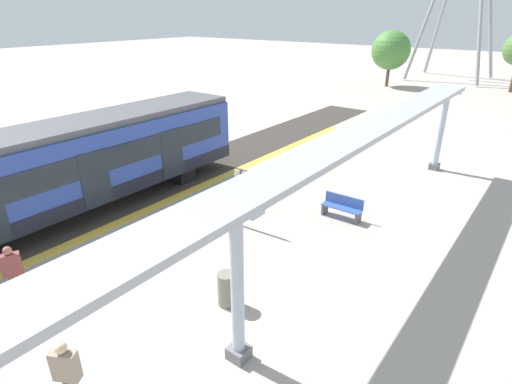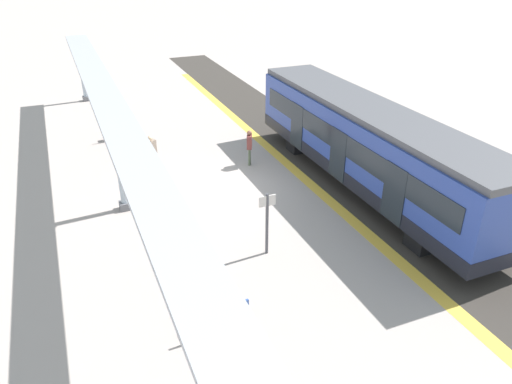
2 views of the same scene
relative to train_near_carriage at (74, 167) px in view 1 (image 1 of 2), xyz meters
The scene contains 13 objects.
ground_plane 6.35m from the train_near_carriage, 19.88° to the right, with size 176.00×176.00×0.00m, color #AEA199.
tactile_edge_strip 3.31m from the train_near_carriage, 48.39° to the right, with size 0.48×38.57×0.01m, color gold.
trackbed 2.76m from the train_near_carriage, 90.16° to the right, with size 3.20×50.57×0.01m, color #38332D.
train_near_carriage is the anchor object (origin of this frame).
canopy_pillar_second 9.58m from the train_near_carriage, 11.59° to the right, with size 1.10×0.44×3.82m.
canopy_pillar_third 16.08m from the train_near_carriage, 54.28° to the left, with size 1.10×0.44×3.82m.
canopy_beam 9.82m from the train_near_carriage, 12.22° to the right, with size 1.20×30.97×0.16m, color #A8AAB2.
bench_mid_platform 9.99m from the train_near_carriage, 34.74° to the left, with size 1.51×0.47×0.86m.
trash_bin 8.11m from the train_near_carriage, ahead, with size 0.48×0.48×0.95m, color slate.
platform_info_sign 6.28m from the train_near_carriage, 27.01° to the left, with size 0.56×0.10×2.20m.
passenger_waiting_near_edge 5.30m from the train_near_carriage, 48.61° to the right, with size 0.39×0.52×1.65m.
passenger_by_the_benches 9.14m from the train_near_carriage, 32.20° to the right, with size 0.53×0.43×1.69m.
tree_left_background 35.13m from the train_near_carriage, 92.46° to the left, with size 3.78×3.78×5.43m.
Camera 1 is at (8.13, -5.07, 7.09)m, focal length 28.70 mm.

